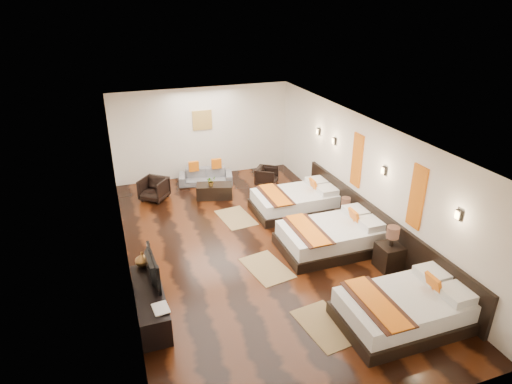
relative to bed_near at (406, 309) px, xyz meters
name	(u,v)px	position (x,y,z in m)	size (l,w,h in m)	color
floor	(253,248)	(-1.70, 3.25, -0.30)	(5.50, 9.50, 0.01)	black
ceiling	(253,130)	(-1.70, 3.25, 2.50)	(5.50, 9.50, 0.01)	white
back_wall	(203,133)	(-1.70, 8.00, 1.10)	(5.50, 0.01, 2.80)	silver
left_wall	(122,212)	(-4.45, 3.25, 1.10)	(0.01, 9.50, 2.80)	silver
right_wall	(363,176)	(1.05, 3.25, 1.10)	(0.01, 9.50, 2.80)	silver
headboard_panel	(377,228)	(1.01, 2.45, 0.15)	(0.08, 6.60, 0.90)	black
bed_near	(406,309)	(0.00, 0.00, 0.00)	(2.29, 1.44, 0.87)	black
bed_mid	(333,236)	(0.00, 2.65, 0.01)	(2.33, 1.46, 0.89)	black
bed_far	(296,201)	(0.00, 4.66, -0.01)	(2.21, 1.39, 0.84)	black
nightstand_a	(390,254)	(0.75, 1.54, 0.05)	(0.50, 0.50, 0.98)	black
nightstand_b	(344,217)	(0.75, 3.41, -0.01)	(0.41, 0.41, 0.82)	black
jute_mat_near	(325,326)	(-1.36, 0.38, -0.29)	(0.75, 1.20, 0.01)	olive
jute_mat_mid	(267,268)	(-1.69, 2.38, -0.29)	(0.75, 1.20, 0.01)	olive
jute_mat_far	(236,218)	(-1.64, 4.80, -0.29)	(0.75, 1.20, 0.01)	olive
tv_console	(150,303)	(-4.20, 1.68, -0.02)	(0.50, 1.80, 0.55)	black
tv	(148,268)	(-4.15, 1.94, 0.53)	(0.98, 0.13, 0.56)	black
book	(153,311)	(-4.20, 1.08, 0.27)	(0.26, 0.34, 0.03)	black
figurine	(143,259)	(-4.20, 2.50, 0.40)	(0.29, 0.29, 0.30)	brown
sofa	(206,177)	(-1.84, 7.26, -0.07)	(1.60, 0.62, 0.47)	slate
armchair_left	(154,189)	(-3.47, 6.66, 0.02)	(0.68, 0.69, 0.63)	black
armchair_right	(267,176)	(-0.11, 6.56, -0.02)	(0.60, 0.62, 0.56)	black
coffee_table	(214,191)	(-1.84, 6.21, -0.10)	(1.00, 0.50, 0.40)	black
table_plant	(211,181)	(-1.94, 6.16, 0.24)	(0.25, 0.22, 0.28)	#246020
orange_panel_a	(417,197)	(1.03, 1.35, 1.40)	(0.04, 0.40, 1.30)	#D86014
orange_panel_b	(357,160)	(1.03, 3.55, 1.40)	(0.04, 0.40, 1.30)	#D86014
sconce_near	(458,215)	(1.01, 0.25, 1.55)	(0.07, 0.12, 0.18)	black
sconce_mid	(384,171)	(1.01, 2.45, 1.55)	(0.07, 0.12, 0.18)	black
sconce_far	(334,141)	(1.01, 4.65, 1.55)	(0.07, 0.12, 0.18)	black
sconce_lounge	(318,132)	(1.01, 5.55, 1.55)	(0.07, 0.12, 0.18)	black
gold_artwork	(202,120)	(-1.70, 7.98, 1.50)	(0.60, 0.04, 0.60)	#AD873F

